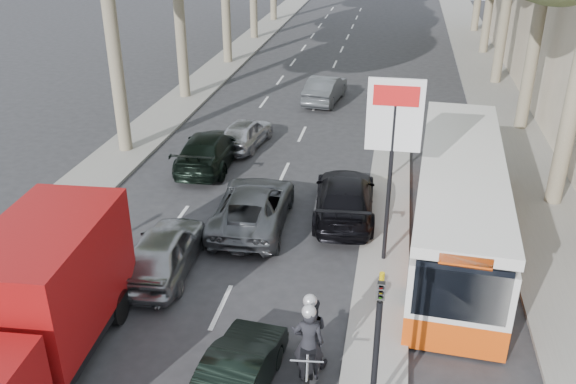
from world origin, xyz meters
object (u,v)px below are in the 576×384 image
at_px(dark_hatchback, 238,373).
at_px(motorcycle, 309,340).
at_px(red_truck, 39,301).
at_px(silver_hatchback, 164,251).
at_px(city_bus, 458,200).

height_order(dark_hatchback, motorcycle, motorcycle).
height_order(dark_hatchback, red_truck, red_truck).
bearing_deg(silver_hatchback, dark_hatchback, 124.13).
bearing_deg(dark_hatchback, red_truck, 2.03).
bearing_deg(red_truck, motorcycle, 3.38).
xyz_separation_m(silver_hatchback, city_bus, (8.30, 3.18, 0.82)).
relative_size(silver_hatchback, red_truck, 0.67).
height_order(red_truck, motorcycle, red_truck).
xyz_separation_m(red_truck, motorcycle, (5.97, 0.73, -0.80)).
distance_m(silver_hatchback, motorcycle, 5.80).
height_order(silver_hatchback, motorcycle, motorcycle).
distance_m(silver_hatchback, city_bus, 8.92).
distance_m(silver_hatchback, red_truck, 4.43).
bearing_deg(city_bus, motorcycle, -115.21).
distance_m(red_truck, city_bus, 12.03).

